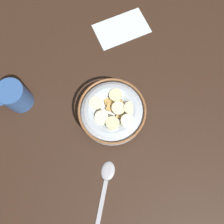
% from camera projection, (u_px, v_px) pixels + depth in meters
% --- Properties ---
extents(ground_plane, '(0.97, 0.97, 0.02)m').
position_uv_depth(ground_plane, '(112.00, 116.00, 0.58)').
color(ground_plane, '#332116').
extents(cereal_bowl, '(0.16, 0.16, 0.06)m').
position_uv_depth(cereal_bowl, '(112.00, 112.00, 0.54)').
color(cereal_bowl, '#B2BCC6').
rests_on(cereal_bowl, ground_plane).
extents(spoon, '(0.10, 0.15, 0.01)m').
position_uv_depth(spoon, '(106.00, 180.00, 0.52)').
color(spoon, '#A5A5AD').
rests_on(spoon, ground_plane).
extents(coffee_mug, '(0.09, 0.07, 0.08)m').
position_uv_depth(coffee_mug, '(15.00, 96.00, 0.54)').
color(coffee_mug, '#335999').
rests_on(coffee_mug, ground_plane).
extents(folded_napkin, '(0.16, 0.10, 0.00)m').
position_uv_depth(folded_napkin, '(122.00, 28.00, 0.64)').
color(folded_napkin, silver).
rests_on(folded_napkin, ground_plane).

